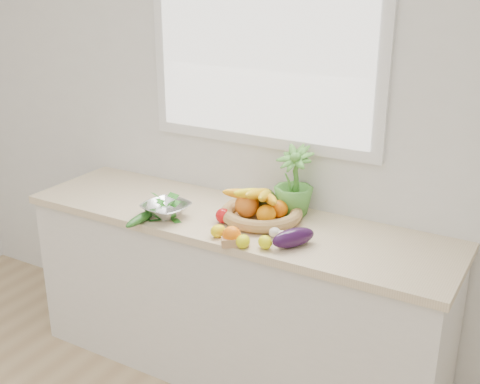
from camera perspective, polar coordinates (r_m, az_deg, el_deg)
The scene contains 20 objects.
back_wall at distance 3.12m, azimuth 2.18°, elevation 7.12°, with size 4.50×0.02×2.70m, color white.
counter_cabinet at distance 3.22m, azimuth -0.60°, elevation -10.12°, with size 2.20×0.58×0.86m, color silver.
countertop at distance 3.02m, azimuth -0.63°, elevation -2.74°, with size 2.24×0.62×0.04m, color beige.
window_frame at distance 3.04m, azimuth 2.14°, elevation 14.42°, with size 1.30×0.03×1.10m, color white.
window_pane at distance 3.02m, azimuth 1.96°, elevation 14.39°, with size 1.18×0.01×0.98m, color white.
orange_loose at distance 2.71m, azimuth -0.79°, elevation -4.13°, with size 0.08×0.08×0.08m, color orange.
lemon_a at distance 2.68m, azimuth 0.28°, elevation -4.71°, with size 0.06×0.08×0.06m, color #DDDF0C.
lemon_b at distance 2.78m, azimuth -2.10°, elevation -3.71°, with size 0.06×0.08×0.06m, color yellow.
lemon_c at distance 2.67m, azimuth 2.40°, elevation -4.78°, with size 0.06×0.08×0.06m, color #DAD90B.
apple at distance 2.93m, azimuth -1.62°, elevation -2.26°, with size 0.07×0.07×0.07m, color red.
ginger at distance 2.70m, azimuth -0.46°, elevation -4.74°, with size 0.12×0.05×0.04m, color tan.
garlic_a at distance 2.79m, azimuth 3.31°, elevation -3.84°, with size 0.05×0.05×0.05m, color silver.
garlic_b at distance 2.91m, azimuth 2.32°, elevation -2.71°, with size 0.06×0.06×0.05m, color white.
garlic_c at distance 2.78m, azimuth 4.02°, elevation -4.05°, with size 0.05×0.05×0.04m, color white.
eggplant at distance 2.69m, azimuth 5.08°, elevation -4.33°, with size 0.08×0.22×0.09m, color #280D31.
cucumber at distance 2.98m, azimuth -9.30°, elevation -2.43°, with size 0.05×0.25×0.05m, color #195017.
radish at distance 2.77m, azimuth -1.01°, elevation -4.09°, with size 0.03×0.03×0.03m, color #B8172C.
potted_herb at distance 2.99m, azimuth 5.12°, elevation 1.08°, with size 0.20×0.20×0.35m, color #4D9837.
fruit_basket at distance 2.96m, azimuth 1.99°, elevation -1.60°, with size 0.41×0.41×0.20m.
colander_with_spinach at distance 3.00m, azimuth -7.03°, elevation -1.34°, with size 0.25×0.25×0.12m.
Camera 1 is at (1.42, -0.43, 2.07)m, focal length 45.00 mm.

